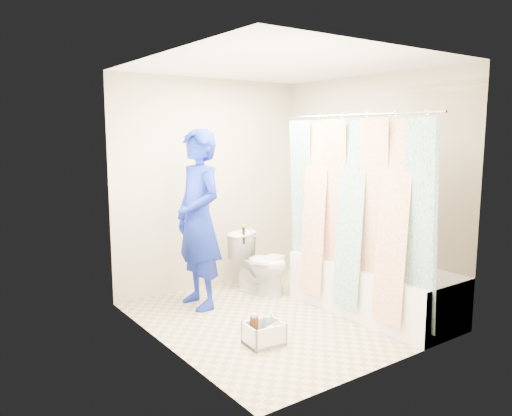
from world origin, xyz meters
TOP-DOWN VIEW (x-y plane):
  - floor at (0.00, 0.00)m, footprint 2.60×2.60m
  - ceiling at (0.00, 0.00)m, footprint 2.40×2.60m
  - wall_back at (0.00, 1.30)m, footprint 2.40×0.02m
  - wall_front at (0.00, -1.30)m, footprint 2.40×0.02m
  - wall_left at (-1.20, 0.00)m, footprint 0.02×2.60m
  - wall_right at (1.20, 0.00)m, footprint 0.02×2.60m
  - bathtub at (0.85, -0.43)m, footprint 0.70×1.75m
  - curtain_rod at (0.52, -0.43)m, footprint 0.02×1.90m
  - shower_curtain at (0.52, -0.43)m, footprint 0.06×1.75m
  - toilet at (0.30, 0.73)m, footprint 0.57×0.75m
  - tank_lid at (0.34, 0.63)m, footprint 0.45×0.31m
  - tank_internals at (0.20, 0.89)m, footprint 0.16×0.08m
  - plumber at (-0.47, 0.74)m, footprint 0.44×0.67m
  - cleaning_caddy at (-0.49, -0.43)m, footprint 0.34×0.28m

SIDE VIEW (x-z plane):
  - floor at x=0.00m, z-range 0.00..0.00m
  - cleaning_caddy at x=-0.49m, z-range -0.03..0.21m
  - bathtub at x=0.85m, z-range 0.02..0.52m
  - toilet at x=0.30m, z-range 0.00..0.68m
  - tank_lid at x=0.34m, z-range 0.38..0.41m
  - tank_internals at x=0.20m, z-range 0.56..0.78m
  - plumber at x=-0.47m, z-range 0.00..1.83m
  - shower_curtain at x=0.52m, z-range 0.12..1.92m
  - wall_back at x=0.00m, z-range 0.00..2.40m
  - wall_front at x=0.00m, z-range 0.00..2.40m
  - wall_left at x=-1.20m, z-range 0.00..2.40m
  - wall_right at x=1.20m, z-range 0.00..2.40m
  - curtain_rod at x=0.52m, z-range 1.94..1.96m
  - ceiling at x=0.00m, z-range 2.39..2.41m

